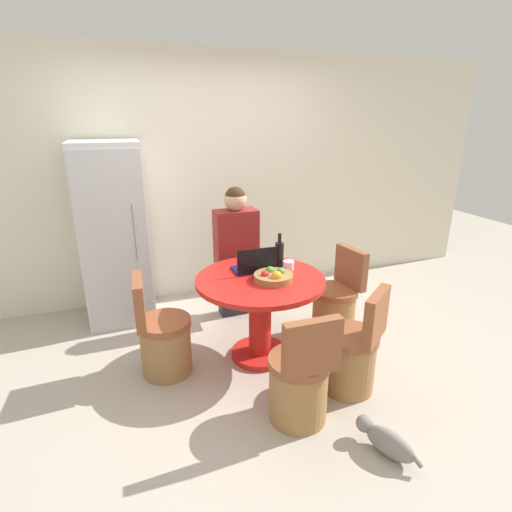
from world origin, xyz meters
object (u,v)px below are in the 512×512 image
Objects in this scene: refrigerator at (114,235)px; cat at (386,440)px; chair_near_camera at (300,383)px; bottle at (279,254)px; chair_right_side at (335,306)px; laptop at (255,266)px; person_seated at (235,248)px; chair_near_right_corner at (351,355)px; chair_left_side at (163,341)px; dining_table at (260,303)px; fruit_bowl at (273,277)px.

refrigerator reaches higher than cat.
chair_near_camera is 2.81× the size of bottle.
refrigerator is 5.93× the size of bottle.
chair_right_side and chair_near_camera have the same top height.
laptop is 1.16× the size of bottle.
bottle is (0.23, -0.56, 0.10)m from person_seated.
laptop is (1.08, -1.01, -0.10)m from refrigerator.
person_seated is at bearing -12.95° from cat.
chair_near_right_corner and chair_left_side have the same top height.
chair_near_right_corner is at bearing -48.65° from refrigerator.
dining_table is at bearing 88.57° from laptop.
fruit_bowl is (0.07, -0.24, -0.01)m from laptop.
bottle reaches higher than fruit_bowl.
dining_table is 0.82m from chair_right_side.
fruit_bowl reaches higher than chair_near_right_corner.
chair_near_camera is at bearing -97.01° from fruit_bowl.
chair_right_side is at bearing -29.11° from refrigerator.
cat is at bearing -84.99° from bottle.
chair_near_right_corner is at bearing 122.18° from laptop.
person_seated reaches higher than chair_near_right_corner.
laptop is at bearing -170.78° from bottle.
bottle is at bearing -18.12° from cat.
refrigerator is 2.21m from chair_right_side.
refrigerator is at bearing -127.55° from chair_right_side.
chair_left_side is (-1.28, 0.67, 0.00)m from chair_near_right_corner.
laptop is 0.25m from fruit_bowl.
chair_right_side is at bearing -7.27° from bottle.
person_seated is 3.94× the size of laptop.
refrigerator reaches higher than laptop.
dining_table is 1.35m from cat.
dining_table is at bearing -90.00° from chair_left_side.
chair_near_camera is at bearing 89.27° from person_seated.
chair_right_side is 0.80m from chair_near_right_corner.
refrigerator is at bearing -60.64° from chair_near_camera.
laptop is (-0.49, 0.77, 0.49)m from chair_near_right_corner.
laptop is at bearing -100.71° from chair_right_side.
dining_table is (1.08, -1.15, -0.36)m from refrigerator.
bottle reaches higher than cat.
refrigerator is 1.48m from laptop.
refrigerator is 5.64× the size of fruit_bowl.
chair_near_right_corner is at bearing 109.31° from person_seated.
chair_near_camera is at bearing 89.22° from laptop.
cat is at bearing 40.42° from chair_near_right_corner.
dining_table is at bearing 89.19° from person_seated.
fruit_bowl is 0.33m from bottle.
dining_table is at bearing -90.00° from chair_right_side.
chair_near_camera is 0.85m from fruit_bowl.
chair_near_right_corner is 0.83m from fruit_bowl.
cat is at bearing -134.78° from chair_left_side.
cat is at bearing -75.83° from fruit_bowl.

